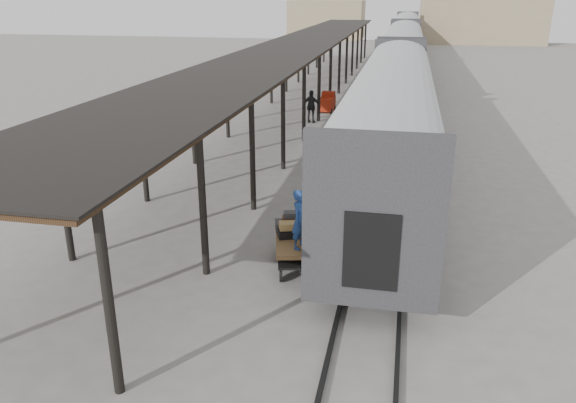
% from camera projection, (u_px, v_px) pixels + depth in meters
% --- Properties ---
extents(ground, '(160.00, 160.00, 0.00)m').
position_uv_depth(ground, '(271.00, 247.00, 17.08)').
color(ground, slate).
rests_on(ground, ground).
extents(train, '(3.45, 76.01, 4.01)m').
position_uv_depth(train, '(403.00, 51.00, 46.51)').
color(train, silver).
rests_on(train, ground).
extents(canopy, '(4.90, 64.30, 4.15)m').
position_uv_depth(canopy, '(303.00, 43.00, 38.33)').
color(canopy, '#422B19').
rests_on(canopy, ground).
extents(rails, '(1.54, 150.00, 0.12)m').
position_uv_depth(rails, '(400.00, 83.00, 47.62)').
color(rails, black).
rests_on(rails, ground).
extents(building_far, '(18.00, 10.00, 8.00)m').
position_uv_depth(building_far, '(481.00, 15.00, 84.51)').
color(building_far, tan).
rests_on(building_far, ground).
extents(building_left, '(12.00, 8.00, 6.00)m').
position_uv_depth(building_left, '(327.00, 20.00, 93.12)').
color(building_left, tan).
rests_on(building_left, ground).
extents(baggage_cart, '(1.76, 2.62, 0.86)m').
position_uv_depth(baggage_cart, '(298.00, 244.00, 15.76)').
color(baggage_cart, brown).
rests_on(baggage_cart, ground).
extents(suitcase_stack, '(1.30, 1.30, 0.57)m').
position_uv_depth(suitcase_stack, '(293.00, 226.00, 15.96)').
color(suitcase_stack, '#333335').
rests_on(suitcase_stack, baggage_cart).
extents(luggage_tug, '(0.98, 1.48, 1.24)m').
position_uv_depth(luggage_tug, '(327.00, 103.00, 36.31)').
color(luggage_tug, maroon).
rests_on(luggage_tug, ground).
extents(porter, '(0.54, 0.68, 1.63)m').
position_uv_depth(porter, '(300.00, 219.00, 14.78)').
color(porter, navy).
rests_on(porter, baggage_cart).
extents(pedestrian, '(1.16, 0.55, 1.92)m').
position_uv_depth(pedestrian, '(311.00, 107.00, 33.01)').
color(pedestrian, black).
rests_on(pedestrian, ground).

